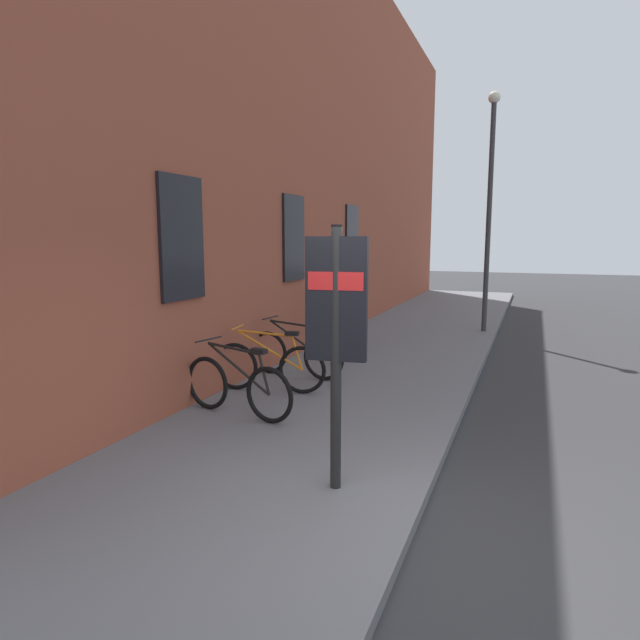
% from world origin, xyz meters
% --- Properties ---
extents(ground, '(60.00, 60.00, 0.00)m').
position_xyz_m(ground, '(6.00, -1.00, 0.00)').
color(ground, '#2D2D30').
extents(sidewalk_pavement, '(24.00, 3.50, 0.12)m').
position_xyz_m(sidewalk_pavement, '(8.00, 1.75, 0.06)').
color(sidewalk_pavement, slate).
rests_on(sidewalk_pavement, ground).
extents(station_facade, '(22.00, 0.65, 9.29)m').
position_xyz_m(station_facade, '(8.99, 3.80, 4.64)').
color(station_facade, brown).
rests_on(station_facade, ground).
extents(bicycle_end_of_row, '(0.52, 1.75, 0.97)m').
position_xyz_m(bicycle_end_of_row, '(1.97, 2.68, 0.51)').
color(bicycle_end_of_row, black).
rests_on(bicycle_end_of_row, sidewalk_pavement).
extents(bicycle_beside_lamp, '(0.49, 1.76, 0.97)m').
position_xyz_m(bicycle_beside_lamp, '(3.12, 2.82, 0.51)').
color(bicycle_beside_lamp, black).
rests_on(bicycle_beside_lamp, sidewalk_pavement).
extents(bicycle_far_end, '(0.48, 1.77, 0.97)m').
position_xyz_m(bicycle_far_end, '(4.08, 2.81, 0.51)').
color(bicycle_far_end, black).
rests_on(bicycle_far_end, sidewalk_pavement).
extents(transit_info_sign, '(0.15, 0.56, 2.40)m').
position_xyz_m(transit_info_sign, '(0.53, 0.81, 1.72)').
color(transit_info_sign, black).
rests_on(transit_info_sign, sidewalk_pavement).
extents(pedestrian_by_facade, '(0.40, 0.53, 1.54)m').
position_xyz_m(pedestrian_by_facade, '(5.61, 2.46, 1.06)').
color(pedestrian_by_facade, '#26262D').
rests_on(pedestrian_by_facade, sidewalk_pavement).
extents(street_lamp, '(0.28, 0.28, 5.66)m').
position_xyz_m(street_lamp, '(9.85, 0.30, 3.44)').
color(street_lamp, '#333338').
rests_on(street_lamp, sidewalk_pavement).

